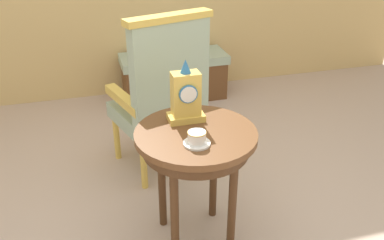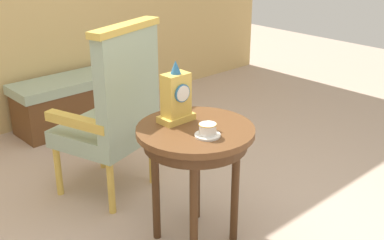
% 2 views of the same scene
% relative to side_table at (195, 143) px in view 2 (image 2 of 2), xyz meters
% --- Properties ---
extents(ground_plane, '(10.00, 10.00, 0.00)m').
position_rel_side_table_xyz_m(ground_plane, '(-0.02, -0.01, -0.60)').
color(ground_plane, '#BCA38E').
extents(side_table, '(0.62, 0.62, 0.69)m').
position_rel_side_table_xyz_m(side_table, '(0.00, 0.00, 0.00)').
color(side_table, brown).
rests_on(side_table, ground).
extents(teacup_left, '(0.13, 0.13, 0.07)m').
position_rel_side_table_xyz_m(teacup_left, '(-0.03, -0.12, 0.12)').
color(teacup_left, white).
rests_on(teacup_left, side_table).
extents(mantel_clock, '(0.19, 0.11, 0.34)m').
position_rel_side_table_xyz_m(mantel_clock, '(-0.02, 0.13, 0.22)').
color(mantel_clock, gold).
rests_on(mantel_clock, side_table).
extents(armchair, '(0.67, 0.66, 1.14)m').
position_rel_side_table_xyz_m(armchair, '(-0.02, 0.72, -0.01)').
color(armchair, '#9EB299').
rests_on(armchair, ground).
extents(window_bench, '(1.01, 0.40, 0.44)m').
position_rel_side_table_xyz_m(window_bench, '(0.35, 1.94, -0.38)').
color(window_bench, '#9EB299').
rests_on(window_bench, ground).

